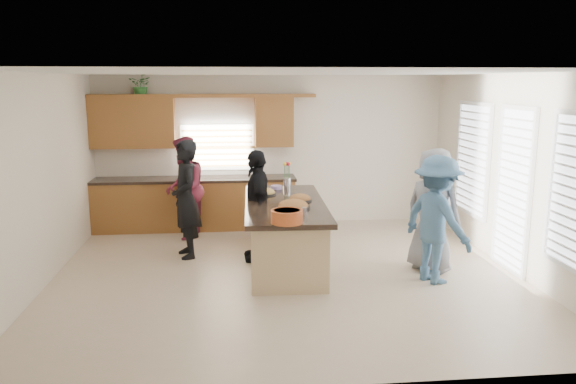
{
  "coord_description": "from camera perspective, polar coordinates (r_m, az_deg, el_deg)",
  "views": [
    {
      "loc": [
        -0.75,
        -7.53,
        2.69
      ],
      "look_at": [
        0.04,
        0.2,
        1.15
      ],
      "focal_mm": 35.0,
      "sensor_mm": 36.0,
      "label": 1
    }
  ],
  "objects": [
    {
      "name": "woman_left_mid",
      "position": [
        9.83,
        -10.46,
        0.41
      ],
      "size": [
        0.68,
        0.86,
        1.76
      ],
      "primitive_type": "imported",
      "rotation": [
        0.0,
        0.0,
        -1.58
      ],
      "color": "maroon",
      "rests_on": "ground"
    },
    {
      "name": "clear_cup",
      "position": [
        7.42,
        1.66,
        -1.97
      ],
      "size": [
        0.08,
        0.08,
        0.1
      ],
      "primitive_type": "cylinder",
      "color": "white",
      "rests_on": "island"
    },
    {
      "name": "platter_mid",
      "position": [
        8.31,
        1.21,
        -0.7
      ],
      "size": [
        0.36,
        0.36,
        0.15
      ],
      "color": "black",
      "rests_on": "island"
    },
    {
      "name": "woman_left_front",
      "position": [
        8.48,
        -3.14,
        -1.37
      ],
      "size": [
        0.44,
        1.0,
        1.69
      ],
      "primitive_type": "imported",
      "rotation": [
        0.0,
        0.0,
        -1.54
      ],
      "color": "black",
      "rests_on": "ground"
    },
    {
      "name": "woman_left_back",
      "position": [
        8.74,
        -10.33,
        -0.73
      ],
      "size": [
        0.61,
        0.76,
        1.82
      ],
      "primitive_type": "imported",
      "rotation": [
        0.0,
        0.0,
        -1.27
      ],
      "color": "black",
      "rests_on": "ground"
    },
    {
      "name": "woman_right_front",
      "position": [
        8.24,
        14.53,
        -1.79
      ],
      "size": [
        0.99,
        1.03,
        1.78
      ],
      "primitive_type": "imported",
      "rotation": [
        0.0,
        0.0,
        2.26
      ],
      "color": "slate",
      "rests_on": "ground"
    },
    {
      "name": "platter_back",
      "position": [
        8.77,
        -2.37,
        -0.07
      ],
      "size": [
        0.36,
        0.36,
        0.15
      ],
      "color": "black",
      "rests_on": "island"
    },
    {
      "name": "back_cabinetry",
      "position": [
        10.44,
        -9.7,
        1.24
      ],
      "size": [
        4.08,
        0.66,
        2.46
      ],
      "color": "brown",
      "rests_on": "ground"
    },
    {
      "name": "woman_right_back",
      "position": [
        7.78,
        14.9,
        -2.73
      ],
      "size": [
        1.06,
        1.29,
        1.73
      ],
      "primitive_type": "imported",
      "rotation": [
        0.0,
        0.0,
        2.0
      ],
      "color": "#3D6486",
      "rests_on": "ground"
    },
    {
      "name": "right_wall_glazing",
      "position": [
        8.5,
        22.07,
        1.25
      ],
      "size": [
        0.06,
        4.0,
        2.25
      ],
      "color": "white",
      "rests_on": "ground"
    },
    {
      "name": "plate_stack",
      "position": [
        9.21,
        -1.19,
        0.49
      ],
      "size": [
        0.19,
        0.19,
        0.06
      ],
      "primitive_type": "cylinder",
      "color": "#A489C7",
      "rests_on": "island"
    },
    {
      "name": "flower_vase",
      "position": [
        9.38,
        -0.1,
        1.83
      ],
      "size": [
        0.14,
        0.14,
        0.42
      ],
      "color": "silver",
      "rests_on": "island"
    },
    {
      "name": "salad_bowl",
      "position": [
        6.99,
        -0.11,
        -2.43
      ],
      "size": [
        0.4,
        0.4,
        0.17
      ],
      "color": "#C25223",
      "rests_on": "island"
    },
    {
      "name": "room_shell",
      "position": [
        7.61,
        -0.17,
        5.25
      ],
      "size": [
        6.52,
        6.02,
        2.81
      ],
      "color": "silver",
      "rests_on": "ground"
    },
    {
      "name": "island",
      "position": [
        8.33,
        -0.33,
        -4.38
      ],
      "size": [
        1.24,
        2.74,
        0.95
      ],
      "rotation": [
        0.0,
        0.0,
        -0.03
      ],
      "color": "#CFB281",
      "rests_on": "ground"
    },
    {
      "name": "platter_front",
      "position": [
        7.81,
        0.52,
        -1.46
      ],
      "size": [
        0.47,
        0.47,
        0.19
      ],
      "color": "black",
      "rests_on": "island"
    },
    {
      "name": "floor",
      "position": [
        8.03,
        -0.16,
        -8.36
      ],
      "size": [
        6.5,
        6.5,
        0.0
      ],
      "primitive_type": "plane",
      "color": "beige",
      "rests_on": "ground"
    },
    {
      "name": "potted_plant",
      "position": [
        10.47,
        -14.67,
        10.47
      ],
      "size": [
        0.49,
        0.45,
        0.44
      ],
      "primitive_type": "imported",
      "rotation": [
        0.0,
        0.0,
        -0.32
      ],
      "color": "#2B6D2C",
      "rests_on": "back_cabinetry"
    }
  ]
}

